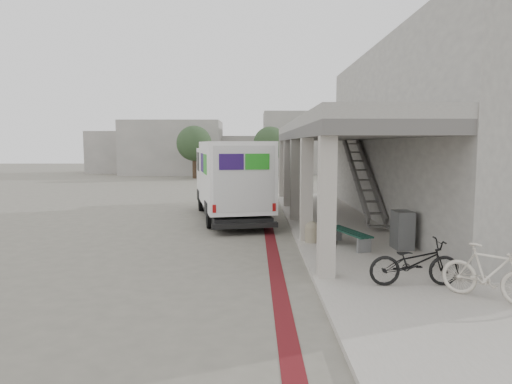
{
  "coord_description": "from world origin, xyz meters",
  "views": [
    {
      "loc": [
        0.46,
        -13.68,
        3.14
      ],
      "look_at": [
        0.52,
        0.92,
        1.6
      ],
      "focal_mm": 32.0,
      "sensor_mm": 36.0,
      "label": 1
    }
  ],
  "objects_px": {
    "bench": "(349,235)",
    "bicycle_black": "(414,262)",
    "utility_cabinet": "(402,230)",
    "bicycle_cream": "(489,273)",
    "fedex_truck": "(231,178)"
  },
  "relations": [
    {
      "from": "bicycle_black",
      "to": "bicycle_cream",
      "type": "height_order",
      "value": "bicycle_cream"
    },
    {
      "from": "utility_cabinet",
      "to": "bench",
      "type": "bearing_deg",
      "value": 164.78
    },
    {
      "from": "fedex_truck",
      "to": "utility_cabinet",
      "type": "height_order",
      "value": "fedex_truck"
    },
    {
      "from": "utility_cabinet",
      "to": "bicycle_cream",
      "type": "xyz_separation_m",
      "value": [
        0.25,
        -4.4,
        -0.0
      ]
    },
    {
      "from": "bicycle_black",
      "to": "bicycle_cream",
      "type": "xyz_separation_m",
      "value": [
        1.12,
        -0.94,
        0.04
      ]
    },
    {
      "from": "bicycle_cream",
      "to": "utility_cabinet",
      "type": "bearing_deg",
      "value": 48.02
    },
    {
      "from": "bench",
      "to": "fedex_truck",
      "type": "bearing_deg",
      "value": 104.93
    },
    {
      "from": "bench",
      "to": "bicycle_cream",
      "type": "relative_size",
      "value": 1.11
    },
    {
      "from": "bench",
      "to": "bicycle_cream",
      "type": "height_order",
      "value": "bicycle_cream"
    },
    {
      "from": "utility_cabinet",
      "to": "bicycle_black",
      "type": "xyz_separation_m",
      "value": [
        -0.87,
        -3.46,
        -0.04
      ]
    },
    {
      "from": "bench",
      "to": "bicycle_black",
      "type": "bearing_deg",
      "value": -99.11
    },
    {
      "from": "bench",
      "to": "bicycle_cream",
      "type": "distance_m",
      "value": 5.02
    },
    {
      "from": "fedex_truck",
      "to": "utility_cabinet",
      "type": "xyz_separation_m",
      "value": [
        5.28,
        -6.07,
        -1.05
      ]
    },
    {
      "from": "utility_cabinet",
      "to": "bicycle_cream",
      "type": "distance_m",
      "value": 4.41
    },
    {
      "from": "utility_cabinet",
      "to": "fedex_truck",
      "type": "bearing_deg",
      "value": 127.33
    }
  ]
}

